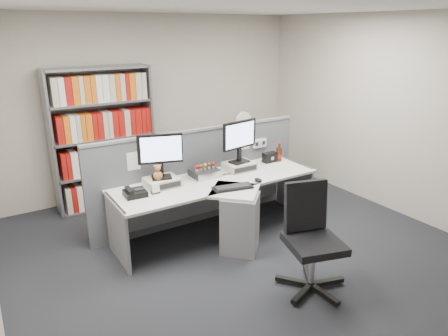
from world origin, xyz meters
TOP-DOWN VIEW (x-y plane):
  - ground at (0.00, 0.00)m, footprint 5.50×5.50m
  - room_shell at (0.00, 0.00)m, footprint 5.04×5.54m
  - partition at (0.00, 1.25)m, footprint 3.00×0.08m
  - desk at (0.00, 0.60)m, footprint 2.60×1.20m
  - monitor_riser_left at (-0.66, 0.98)m, footprint 0.38×0.31m
  - monitor_riser_right at (0.44, 0.98)m, footprint 0.38×0.31m
  - monitor_left at (-0.66, 0.98)m, footprint 0.50×0.23m
  - monitor_right at (0.44, 0.98)m, footprint 0.54×0.21m
  - desktop_pc at (-0.06, 1.01)m, footprint 0.33×0.29m
  - figurines at (-0.08, 0.99)m, footprint 0.29×0.05m
  - keyboard at (0.00, 0.47)m, footprint 0.49×0.27m
  - mouse at (0.39, 0.49)m, footprint 0.07×0.12m
  - desk_phone at (-1.04, 0.86)m, footprint 0.25×0.23m
  - desk_calendar at (-0.81, 0.81)m, footprint 0.10×0.07m
  - plush_toy at (-0.72, 0.94)m, footprint 0.11×0.11m
  - speaker at (0.99, 1.02)m, footprint 0.20×0.11m
  - cola_bottle at (1.12, 0.98)m, footprint 0.08×0.08m
  - shelving_unit at (-0.90, 2.44)m, footprint 1.41×0.40m
  - filing_cabinet at (1.20, 1.99)m, footprint 0.45×0.61m
  - desk_fan at (1.20, 1.99)m, footprint 0.32×0.19m
  - office_chair at (0.19, -0.64)m, footprint 0.70×0.70m

SIDE VIEW (x-z plane):
  - ground at x=0.00m, z-range 0.00..0.00m
  - filing_cabinet at x=1.20m, z-range 0.00..0.70m
  - desk at x=0.00m, z-range 0.10..0.82m
  - office_chair at x=0.19m, z-range 0.04..1.09m
  - partition at x=0.00m, z-range 0.01..1.29m
  - keyboard at x=0.00m, z-range 0.72..0.75m
  - mouse at x=0.39m, z-range 0.72..0.76m
  - desk_phone at x=-1.04m, z-range 0.71..0.81m
  - desktop_pc at x=-0.06m, z-range 0.72..0.81m
  - desk_calendar at x=-0.81m, z-range 0.71..0.83m
  - monitor_riser_left at x=-0.66m, z-range 0.72..0.82m
  - monitor_riser_right at x=0.44m, z-range 0.72..0.82m
  - speaker at x=0.99m, z-range 0.72..0.85m
  - cola_bottle at x=1.12m, z-range 0.69..0.95m
  - figurines at x=-0.08m, z-range 0.82..0.90m
  - plush_toy at x=-0.72m, z-range 0.81..0.99m
  - shelving_unit at x=-0.90m, z-range -0.02..1.98m
  - desk_fan at x=1.20m, z-range 0.77..1.31m
  - monitor_left at x=-0.66m, z-range 0.87..1.40m
  - monitor_right at x=0.44m, z-range 0.87..1.42m
  - room_shell at x=0.00m, z-range 0.43..3.15m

